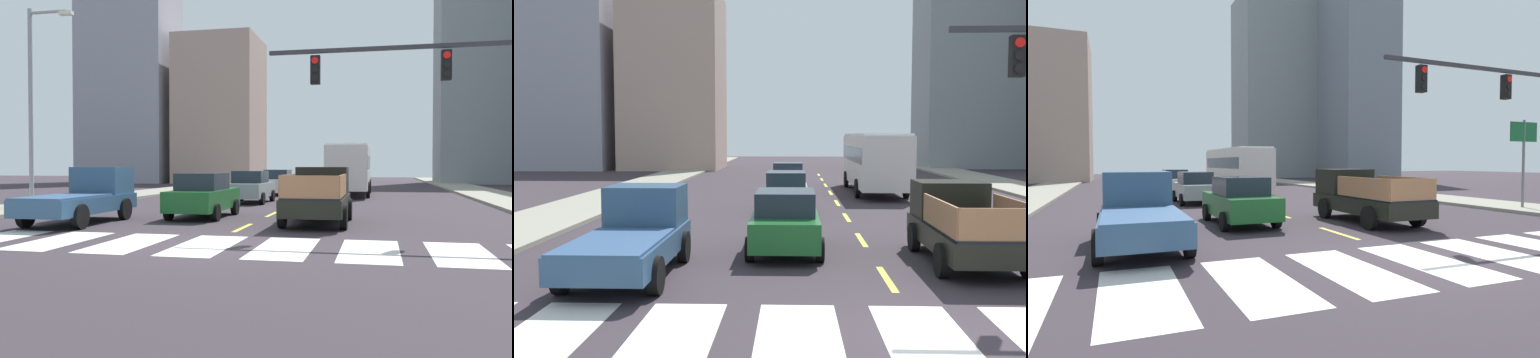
# 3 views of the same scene
# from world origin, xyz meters

# --- Properties ---
(ground_plane) EXTENTS (160.00, 160.00, 0.00)m
(ground_plane) POSITION_xyz_m (0.00, 0.00, 0.00)
(ground_plane) COLOR #342C33
(sidewalk_right) EXTENTS (3.60, 110.00, 0.15)m
(sidewalk_right) POSITION_xyz_m (11.48, 18.00, 0.07)
(sidewalk_right) COLOR gray
(sidewalk_right) RESTS_ON ground
(crosswalk_stripe_1) EXTENTS (1.39, 3.64, 0.01)m
(crosswalk_stripe_1) POSITION_xyz_m (-6.12, 0.00, 0.00)
(crosswalk_stripe_1) COLOR silver
(crosswalk_stripe_1) RESTS_ON ground
(crosswalk_stripe_2) EXTENTS (1.39, 3.64, 0.01)m
(crosswalk_stripe_2) POSITION_xyz_m (-4.08, 0.00, 0.00)
(crosswalk_stripe_2) COLOR silver
(crosswalk_stripe_2) RESTS_ON ground
(crosswalk_stripe_3) EXTENTS (1.39, 3.64, 0.01)m
(crosswalk_stripe_3) POSITION_xyz_m (-2.04, 0.00, 0.00)
(crosswalk_stripe_3) COLOR silver
(crosswalk_stripe_3) RESTS_ON ground
(crosswalk_stripe_4) EXTENTS (1.39, 3.64, 0.01)m
(crosswalk_stripe_4) POSITION_xyz_m (0.00, 0.00, 0.00)
(crosswalk_stripe_4) COLOR silver
(crosswalk_stripe_4) RESTS_ON ground
(crosswalk_stripe_5) EXTENTS (1.39, 3.64, 0.01)m
(crosswalk_stripe_5) POSITION_xyz_m (2.04, 0.00, 0.00)
(crosswalk_stripe_5) COLOR silver
(crosswalk_stripe_5) RESTS_ON ground
(lane_dash_0) EXTENTS (0.16, 2.40, 0.01)m
(lane_dash_0) POSITION_xyz_m (0.00, 4.00, 0.00)
(lane_dash_0) COLOR #D9D144
(lane_dash_0) RESTS_ON ground
(lane_dash_1) EXTENTS (0.16, 2.40, 0.01)m
(lane_dash_1) POSITION_xyz_m (0.00, 9.00, 0.00)
(lane_dash_1) COLOR #D9D144
(lane_dash_1) RESTS_ON ground
(lane_dash_2) EXTENTS (0.16, 2.40, 0.01)m
(lane_dash_2) POSITION_xyz_m (0.00, 14.00, 0.00)
(lane_dash_2) COLOR #D9D144
(lane_dash_2) RESTS_ON ground
(lane_dash_3) EXTENTS (0.16, 2.40, 0.01)m
(lane_dash_3) POSITION_xyz_m (0.00, 19.00, 0.00)
(lane_dash_3) COLOR #D9D144
(lane_dash_3) RESTS_ON ground
(lane_dash_4) EXTENTS (0.16, 2.40, 0.01)m
(lane_dash_4) POSITION_xyz_m (0.00, 24.00, 0.00)
(lane_dash_4) COLOR #D9D144
(lane_dash_4) RESTS_ON ground
(lane_dash_5) EXTENTS (0.16, 2.40, 0.01)m
(lane_dash_5) POSITION_xyz_m (0.00, 29.00, 0.00)
(lane_dash_5) COLOR #D9D144
(lane_dash_5) RESTS_ON ground
(lane_dash_6) EXTENTS (0.16, 2.40, 0.01)m
(lane_dash_6) POSITION_xyz_m (0.00, 34.00, 0.00)
(lane_dash_6) COLOR #D9D144
(lane_dash_6) RESTS_ON ground
(lane_dash_7) EXTENTS (0.16, 2.40, 0.01)m
(lane_dash_7) POSITION_xyz_m (0.00, 39.00, 0.00)
(lane_dash_7) COLOR #D9D144
(lane_dash_7) RESTS_ON ground
(pickup_stakebed) EXTENTS (2.18, 5.20, 1.96)m
(pickup_stakebed) POSITION_xyz_m (2.24, 6.15, 0.94)
(pickup_stakebed) COLOR black
(pickup_stakebed) RESTS_ON ground
(pickup_dark) EXTENTS (2.18, 5.20, 1.96)m
(pickup_dark) POSITION_xyz_m (-5.89, 4.50, 0.92)
(pickup_dark) COLOR #2E4E6F
(pickup_dark) RESTS_ON ground
(city_bus) EXTENTS (2.72, 10.80, 3.32)m
(city_bus) POSITION_xyz_m (2.44, 24.21, 1.95)
(city_bus) COLOR silver
(city_bus) RESTS_ON ground
(sedan_far) EXTENTS (2.02, 4.40, 1.72)m
(sedan_far) POSITION_xyz_m (-2.40, 15.50, 0.86)
(sedan_far) COLOR gray
(sedan_far) RESTS_ON ground
(sedan_near_right) EXTENTS (2.02, 4.40, 1.72)m
(sedan_near_right) POSITION_xyz_m (-2.33, 7.05, 0.86)
(sedan_near_right) COLOR #1A5B25
(sedan_near_right) RESTS_ON ground
(sedan_near_left) EXTENTS (2.02, 4.40, 1.72)m
(sedan_near_left) POSITION_xyz_m (-2.39, 23.69, 0.86)
(sedan_near_left) COLOR silver
(sedan_near_left) RESTS_ON ground
(traffic_signal_gantry) EXTENTS (9.32, 0.27, 6.00)m
(traffic_signal_gantry) POSITION_xyz_m (7.28, 3.11, 4.21)
(traffic_signal_gantry) COLOR #2D2D33
(traffic_signal_gantry) RESTS_ON ground
(direction_sign_green) EXTENTS (1.70, 0.12, 4.20)m
(direction_sign_green) POSITION_xyz_m (11.07, 6.17, 3.03)
(direction_sign_green) COLOR slate
(direction_sign_green) RESTS_ON ground
(block_mid_left) EXTENTS (8.96, 9.22, 16.49)m
(block_mid_left) POSITION_xyz_m (-13.43, 47.64, 8.25)
(block_mid_left) COLOR tan
(block_mid_left) RESTS_ON ground
(block_mid_right) EXTENTS (11.45, 8.69, 26.63)m
(block_mid_right) POSITION_xyz_m (16.44, 51.64, 13.31)
(block_mid_right) COLOR gray
(block_mid_right) RESTS_ON ground
(block_low_left) EXTENTS (8.46, 11.88, 30.76)m
(block_low_left) POSITION_xyz_m (25.68, 44.61, 15.38)
(block_low_left) COLOR gray
(block_low_left) RESTS_ON ground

